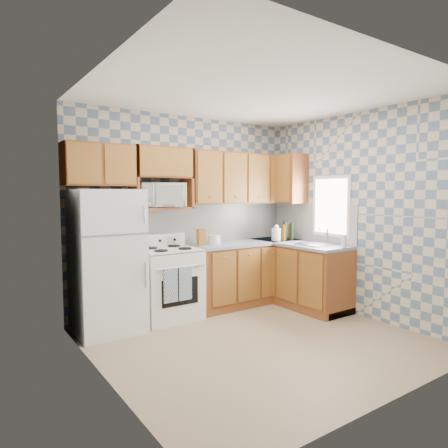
{
  "coord_description": "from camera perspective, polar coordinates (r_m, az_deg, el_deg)",
  "views": [
    {
      "loc": [
        -2.77,
        -3.34,
        1.64
      ],
      "look_at": [
        0.05,
        0.75,
        1.25
      ],
      "focal_mm": 32.0,
      "sensor_mm": 36.0,
      "label": 1
    }
  ],
  "objects": [
    {
      "name": "upper_cabinets_back",
      "position": [
        5.98,
        2.41,
        6.5
      ],
      "size": [
        1.75,
        0.33,
        0.74
      ],
      "primitive_type": "cube",
      "color": "brown",
      "rests_on": "back_wall"
    },
    {
      "name": "backsplash_right",
      "position": [
        6.1,
        12.52,
        0.25
      ],
      "size": [
        0.02,
        1.6,
        0.56
      ],
      "primitive_type": "cube",
      "color": "silver",
      "rests_on": "right_wall"
    },
    {
      "name": "upper_cabinets_fridge",
      "position": [
        5.01,
        -17.5,
        8.06
      ],
      "size": [
        0.82,
        0.33,
        0.5
      ],
      "primitive_type": "cube",
      "color": "brown",
      "rests_on": "back_wall"
    },
    {
      "name": "backguard",
      "position": [
        5.44,
        -9.33,
        -2.32
      ],
      "size": [
        0.76,
        0.08,
        0.17
      ],
      "primitive_type": "cube",
      "color": "white",
      "rests_on": "cooktop"
    },
    {
      "name": "base_cabinets_right",
      "position": [
        6.0,
        10.49,
        -7.12
      ],
      "size": [
        0.6,
        1.6,
        0.88
      ],
      "primitive_type": "cube",
      "color": "brown",
      "rests_on": "floor"
    },
    {
      "name": "food_containers",
      "position": [
        5.6,
        -1.46,
        -2.24
      ],
      "size": [
        0.19,
        0.19,
        0.13
      ],
      "primitive_type": null,
      "color": "beige",
      "rests_on": "countertop_back"
    },
    {
      "name": "bottle_1",
      "position": [
        6.15,
        9.66,
        -1.12
      ],
      "size": [
        0.06,
        0.06,
        0.25
      ],
      "primitive_type": "cylinder",
      "color": "black",
      "rests_on": "countertop_back"
    },
    {
      "name": "cooktop",
      "position": [
        5.21,
        -8.03,
        -3.66
      ],
      "size": [
        0.76,
        0.65,
        0.02
      ],
      "primitive_type": "cube",
      "color": "silver",
      "rests_on": "stove_body"
    },
    {
      "name": "backsplash_back",
      "position": [
        5.88,
        -1.83,
        0.2
      ],
      "size": [
        2.6,
        0.02,
        0.56
      ],
      "primitive_type": "cube",
      "color": "silver",
      "rests_on": "back_wall"
    },
    {
      "name": "bottle_0",
      "position": [
        6.11,
        8.71,
        -1.06
      ],
      "size": [
        0.06,
        0.06,
        0.27
      ],
      "primitive_type": "cylinder",
      "color": "black",
      "rests_on": "countertop_back"
    },
    {
      "name": "soap_bottle",
      "position": [
        5.48,
        16.8,
        -2.36
      ],
      "size": [
        0.06,
        0.06,
        0.17
      ],
      "primitive_type": "cylinder",
      "color": "beige",
      "rests_on": "countertop_right"
    },
    {
      "name": "right_wall",
      "position": [
        5.59,
        18.63,
        1.28
      ],
      "size": [
        0.02,
        3.2,
        2.7
      ],
      "primitive_type": "cube",
      "color": "slate",
      "rests_on": "ground"
    },
    {
      "name": "electric_kettle",
      "position": [
        6.05,
        7.51,
        -1.48
      ],
      "size": [
        0.15,
        0.15,
        0.19
      ],
      "primitive_type": "cylinder",
      "color": "white",
      "rests_on": "countertop_back"
    },
    {
      "name": "stove_body",
      "position": [
        5.29,
        -7.97,
        -8.55
      ],
      "size": [
        0.76,
        0.65,
        0.9
      ],
      "primitive_type": "cube",
      "color": "white",
      "rests_on": "floor"
    },
    {
      "name": "back_wall",
      "position": [
        5.67,
        -5.29,
        1.54
      ],
      "size": [
        3.4,
        0.02,
        2.7
      ],
      "primitive_type": "cube",
      "color": "slate",
      "rests_on": "ground"
    },
    {
      "name": "base_cabinets_back",
      "position": [
        5.99,
        3.15,
        -7.06
      ],
      "size": [
        1.75,
        0.6,
        0.88
      ],
      "primitive_type": "cube",
      "color": "brown",
      "rests_on": "floor"
    },
    {
      "name": "knife_block",
      "position": [
        5.47,
        -3.3,
        -1.9
      ],
      "size": [
        0.12,
        0.12,
        0.22
      ],
      "primitive_type": "cube",
      "rotation": [
        0.0,
        0.0,
        -0.15
      ],
      "color": "brown",
      "rests_on": "countertop_back"
    },
    {
      "name": "dish_towel_right",
      "position": [
        5.0,
        -5.66,
        -8.45
      ],
      "size": [
        0.2,
        0.02,
        0.42
      ],
      "primitive_type": "cube",
      "color": "navy",
      "rests_on": "stove_body"
    },
    {
      "name": "floor",
      "position": [
        4.64,
        4.95,
        -16.23
      ],
      "size": [
        3.4,
        3.4,
        0.0
      ],
      "primitive_type": "plane",
      "color": "#8E7459",
      "rests_on": "ground"
    },
    {
      "name": "microwave_shelf",
      "position": [
        5.31,
        -8.86,
        2.22
      ],
      "size": [
        0.8,
        0.33,
        0.03
      ],
      "primitive_type": "cube",
      "color": "brown",
      "rests_on": "back_wall"
    },
    {
      "name": "countertop_back",
      "position": [
        5.91,
        3.2,
        -2.7
      ],
      "size": [
        1.77,
        0.63,
        0.04
      ],
      "primitive_type": "cube",
      "color": "slate",
      "rests_on": "base_cabinets_back"
    },
    {
      "name": "microwave",
      "position": [
        5.29,
        -8.99,
        4.1
      ],
      "size": [
        0.63,
        0.48,
        0.32
      ],
      "primitive_type": "imported",
      "rotation": [
        0.0,
        0.0,
        -0.17
      ],
      "color": "white",
      "rests_on": "microwave_shelf"
    },
    {
      "name": "window",
      "position": [
        5.85,
        15.04,
        2.48
      ],
      "size": [
        0.02,
        0.66,
        0.86
      ],
      "primitive_type": "cube",
      "color": "silver",
      "rests_on": "right_wall"
    },
    {
      "name": "countertop_right",
      "position": [
        5.92,
        10.52,
        -2.76
      ],
      "size": [
        0.63,
        1.6,
        0.04
      ],
      "primitive_type": "cube",
      "color": "slate",
      "rests_on": "base_cabinets_right"
    },
    {
      "name": "bottle_3",
      "position": [
        6.03,
        8.5,
        -1.38
      ],
      "size": [
        0.06,
        0.06,
        0.21
      ],
      "primitive_type": "cylinder",
      "color": "#623608",
      "rests_on": "countertop_back"
    },
    {
      "name": "bottle_2",
      "position": [
        6.24,
        9.46,
        -1.12
      ],
      "size": [
        0.06,
        0.06,
        0.23
      ],
      "primitive_type": "cylinder",
      "color": "#623608",
      "rests_on": "countertop_back"
    },
    {
      "name": "dish_towel_left",
      "position": [
        4.92,
        -7.54,
        -8.69
      ],
      "size": [
        0.2,
        0.02,
        0.42
      ],
      "primitive_type": "cube",
      "color": "navy",
      "rests_on": "stove_body"
    },
    {
      "name": "sink",
      "position": [
        5.68,
        13.06,
        -2.86
      ],
      "size": [
        0.48,
        0.4,
        0.03
      ],
      "primitive_type": "cube",
      "color": "#B7B7BC",
      "rests_on": "countertop_right"
    },
    {
      "name": "upper_cabinets_right",
      "position": [
        6.3,
        8.64,
        6.36
      ],
      "size": [
        0.33,
        0.7,
        0.74
      ],
      "primitive_type": "cube",
      "color": "brown",
      "rests_on": "right_wall"
    },
    {
      "name": "refrigerator",
      "position": [
        4.9,
        -16.38,
        -5.1
      ],
      "size": [
        0.75,
        0.7,
        1.68
      ],
      "primitive_type": "cube",
      "color": "white",
      "rests_on": "floor"
    }
  ]
}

